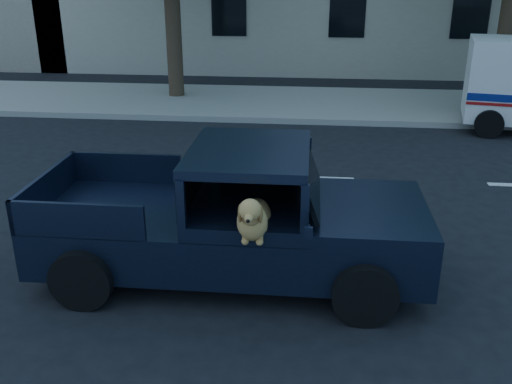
% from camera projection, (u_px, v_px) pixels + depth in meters
% --- Properties ---
extents(ground, '(120.00, 120.00, 0.00)m').
position_uv_depth(ground, '(307.00, 268.00, 7.48)').
color(ground, black).
rests_on(ground, ground).
extents(far_sidewalk, '(60.00, 4.00, 0.15)m').
position_uv_depth(far_sidewalk, '(314.00, 104.00, 15.94)').
color(far_sidewalk, gray).
rests_on(far_sidewalk, ground).
extents(lane_stripes, '(21.60, 0.14, 0.01)m').
position_uv_depth(lane_stripes, '(420.00, 182.00, 10.42)').
color(lane_stripes, silver).
rests_on(lane_stripes, ground).
extents(pickup_truck, '(4.74, 2.42, 1.69)m').
position_uv_depth(pickup_truck, '(225.00, 234.00, 7.11)').
color(pickup_truck, black).
rests_on(pickup_truck, ground).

